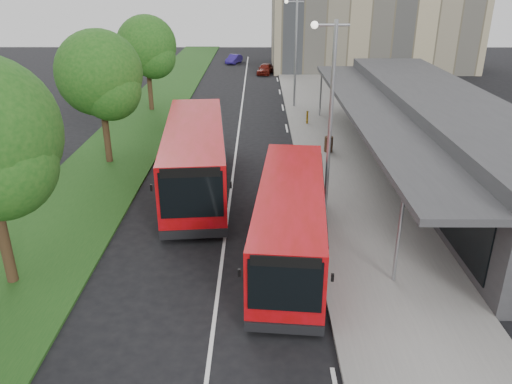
# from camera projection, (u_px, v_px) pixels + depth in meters

# --- Properties ---
(ground) EXTENTS (120.00, 120.00, 0.00)m
(ground) POSITION_uv_depth(u_px,v_px,m) (225.00, 240.00, 19.70)
(ground) COLOR black
(ground) RESTS_ON ground
(pavement) EXTENTS (5.00, 80.00, 0.15)m
(pavement) POSITION_uv_depth(u_px,v_px,m) (319.00, 113.00, 38.03)
(pavement) COLOR gray
(pavement) RESTS_ON ground
(grass_verge) EXTENTS (5.00, 80.00, 0.10)m
(grass_verge) POSITION_uv_depth(u_px,v_px,m) (149.00, 113.00, 38.08)
(grass_verge) COLOR #1B4315
(grass_verge) RESTS_ON ground
(lane_centre_line) EXTENTS (0.12, 70.00, 0.01)m
(lane_centre_line) POSITION_uv_depth(u_px,v_px,m) (238.00, 132.00, 33.48)
(lane_centre_line) COLOR silver
(lane_centre_line) RESTS_ON ground
(kerb_dashes) EXTENTS (0.12, 56.00, 0.01)m
(kerb_dashes) POSITION_uv_depth(u_px,v_px,m) (285.00, 117.00, 37.14)
(kerb_dashes) COLOR silver
(kerb_dashes) RESTS_ON ground
(station_building) EXTENTS (7.70, 26.00, 4.00)m
(station_building) POSITION_uv_depth(u_px,v_px,m) (439.00, 133.00, 26.21)
(station_building) COLOR #313134
(station_building) RESTS_ON ground
(tree_mid) EXTENTS (4.52, 4.52, 7.23)m
(tree_mid) POSITION_uv_depth(u_px,v_px,m) (100.00, 79.00, 26.20)
(tree_mid) COLOR #382716
(tree_mid) RESTS_ON ground
(tree_far) EXTENTS (4.47, 4.47, 7.15)m
(tree_far) POSITION_uv_depth(u_px,v_px,m) (147.00, 50.00, 37.25)
(tree_far) COLOR #382716
(tree_far) RESTS_ON ground
(lamp_post_near) EXTENTS (1.44, 0.28, 8.00)m
(lamp_post_near) POSITION_uv_depth(u_px,v_px,m) (329.00, 111.00, 19.66)
(lamp_post_near) COLOR #909398
(lamp_post_near) RESTS_ON pavement
(lamp_post_far) EXTENTS (1.44, 0.28, 8.00)m
(lamp_post_far) POSITION_uv_depth(u_px,v_px,m) (295.00, 47.00, 38.04)
(lamp_post_far) COLOR #909398
(lamp_post_far) RESTS_ON pavement
(bus_main) EXTENTS (3.34, 9.89, 2.75)m
(bus_main) POSITION_uv_depth(u_px,v_px,m) (290.00, 220.00, 18.19)
(bus_main) COLOR #B80915
(bus_main) RESTS_ON ground
(bus_second) EXTENTS (3.88, 11.45, 3.18)m
(bus_second) POSITION_uv_depth(u_px,v_px,m) (195.00, 157.00, 23.93)
(bus_second) COLOR #B80915
(bus_second) RESTS_ON ground
(litter_bin) EXTENTS (0.60, 0.60, 0.90)m
(litter_bin) POSITION_uv_depth(u_px,v_px,m) (329.00, 144.00, 29.16)
(litter_bin) COLOR #3D2819
(litter_bin) RESTS_ON pavement
(bollard) EXTENTS (0.18, 0.18, 0.89)m
(bollard) POSITION_uv_depth(u_px,v_px,m) (307.00, 117.00, 34.84)
(bollard) COLOR #FFB50D
(bollard) RESTS_ON pavement
(car_near) EXTENTS (2.05, 3.54, 1.13)m
(car_near) POSITION_uv_depth(u_px,v_px,m) (265.00, 69.00, 53.54)
(car_near) COLOR #5A130C
(car_near) RESTS_ON ground
(car_far) EXTENTS (2.06, 3.39, 1.06)m
(car_far) POSITION_uv_depth(u_px,v_px,m) (234.00, 59.00, 60.35)
(car_far) COLOR navy
(car_far) RESTS_ON ground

